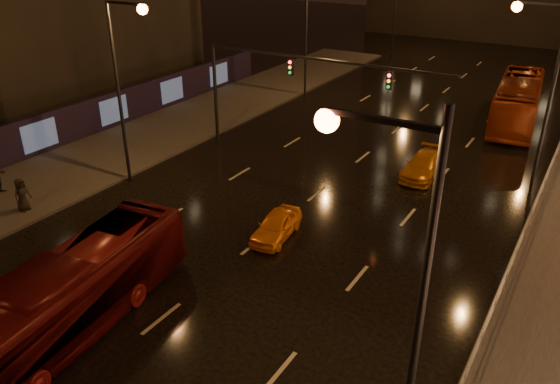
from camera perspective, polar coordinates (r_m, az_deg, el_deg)
name	(u,v)px	position (r m, az deg, el deg)	size (l,w,h in m)	color
ground	(349,168)	(32.22, 7.21, 2.49)	(140.00, 140.00, 0.00)	black
sidewalk_left	(120,150)	(35.92, -16.36, 4.26)	(7.00, 70.00, 0.15)	#38332D
hoarding_left	(38,136)	(36.59, -23.99, 5.40)	(0.30, 46.00, 2.50)	black
traffic_signal	(275,77)	(32.94, -0.50, 11.93)	(15.31, 0.32, 6.20)	black
streetlight_right	(393,268)	(11.46, 11.69, -7.76)	(2.64, 0.50, 10.00)	black
railing_right	(533,210)	(27.83, 24.90, -1.76)	(0.05, 56.00, 1.00)	#99999E
bus_red	(70,296)	(20.08, -21.10, -10.10)	(2.45, 10.46, 2.91)	#560C0C
bus_curb	(517,101)	(42.64, 23.57, 8.70)	(2.72, 11.62, 3.24)	maroon
taxi_near	(276,226)	(24.63, -0.40, -3.52)	(1.38, 3.43, 1.17)	orange
taxi_far	(423,165)	(31.82, 14.76, 2.72)	(1.75, 4.31, 1.25)	#C16F12
pedestrian_c	(22,194)	(29.36, -25.37, -0.24)	(0.82, 0.54, 1.68)	black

